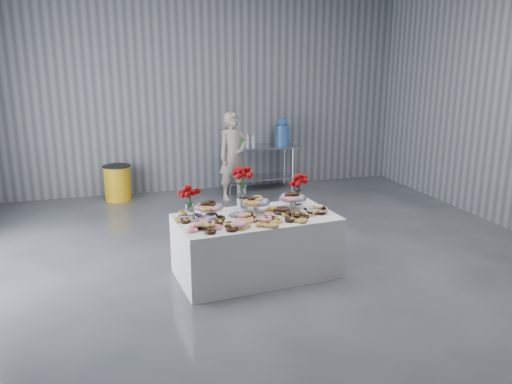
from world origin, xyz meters
TOP-DOWN VIEW (x-y plane):
  - ground at (0.00, 0.00)m, footprint 9.00×9.00m
  - room_walls at (-0.27, 0.07)m, footprint 8.04×9.04m
  - display_table at (-0.29, 0.12)m, footprint 1.99×1.18m
  - prep_table at (0.94, 4.10)m, footprint 1.50×0.60m
  - donut_mounds at (-0.29, 0.07)m, footprint 1.87×0.97m
  - cake_stand_left at (-0.85, 0.21)m, footprint 0.36×0.36m
  - cake_stand_mid at (-0.25, 0.27)m, footprint 0.36×0.36m
  - cake_stand_right at (0.25, 0.32)m, footprint 0.36×0.36m
  - danish_pile at (0.47, 0.04)m, footprint 0.48×0.48m
  - bouquet_left at (-1.06, 0.29)m, footprint 0.26×0.26m
  - bouquet_right at (0.38, 0.48)m, footprint 0.26×0.26m
  - bouquet_center at (-0.37, 0.46)m, footprint 0.26×0.26m
  - water_jug at (1.44, 4.10)m, footprint 0.28×0.28m
  - drink_bottles at (0.62, 4.00)m, footprint 0.54×0.08m
  - person at (0.29, 3.61)m, footprint 0.69×0.56m
  - trash_barrel at (-1.83, 4.10)m, footprint 0.52×0.52m

SIDE VIEW (x-z plane):
  - ground at x=0.00m, z-range 0.00..0.00m
  - trash_barrel at x=-1.83m, z-range 0.00..0.66m
  - display_table at x=-0.29m, z-range 0.00..0.75m
  - prep_table at x=0.94m, z-range 0.17..1.07m
  - donut_mounds at x=-0.29m, z-range 0.75..0.84m
  - danish_pile at x=0.47m, z-range 0.75..0.86m
  - person at x=0.29m, z-range 0.00..1.65m
  - cake_stand_left at x=-0.85m, z-range 0.80..0.98m
  - cake_stand_mid at x=-0.25m, z-range 0.80..0.98m
  - cake_stand_right at x=0.25m, z-range 0.80..0.98m
  - drink_bottles at x=0.62m, z-range 0.90..1.17m
  - bouquet_left at x=-1.06m, z-range 0.84..1.26m
  - bouquet_right at x=0.38m, z-range 0.84..1.26m
  - bouquet_center at x=-0.37m, z-range 0.84..1.41m
  - water_jug at x=1.44m, z-range 0.87..1.43m
  - room_walls at x=-0.27m, z-range 0.63..4.65m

